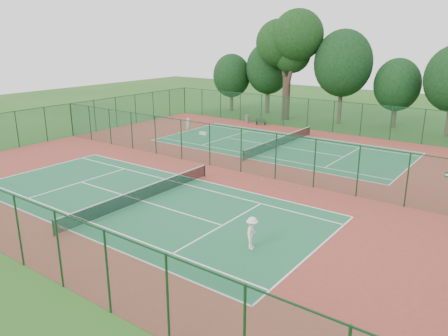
{
  "coord_description": "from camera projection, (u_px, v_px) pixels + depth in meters",
  "views": [
    {
      "loc": [
        19.77,
        -27.09,
        10.22
      ],
      "look_at": [
        2.98,
        -4.19,
        1.6
      ],
      "focal_mm": 35.0,
      "sensor_mm": 36.0,
      "label": 1
    }
  ],
  "objects": [
    {
      "name": "stray_ball_a",
      "position": [
        262.0,
        180.0,
        32.19
      ],
      "size": [
        0.08,
        0.08,
        0.08
      ],
      "primitive_type": "sphere",
      "color": "yellow",
      "rests_on": "red_pad"
    },
    {
      "name": "evergreen_row",
      "position": [
        345.0,
        123.0,
        53.49
      ],
      "size": [
        39.0,
        5.0,
        12.0
      ],
      "primitive_type": null,
      "color": "black",
      "rests_on": "ground"
    },
    {
      "name": "tennis_net_far",
      "position": [
        280.0,
        141.0,
        41.85
      ],
      "size": [
        0.1,
        12.9,
        0.97
      ],
      "color": "#14371E",
      "rests_on": "ground"
    },
    {
      "name": "kit_bag",
      "position": [
        203.0,
        133.0,
        46.91
      ],
      "size": [
        0.87,
        0.44,
        0.31
      ],
      "primitive_type": "cube",
      "rotation": [
        0.0,
        0.0,
        0.16
      ],
      "color": "white",
      "rests_on": "red_pad"
    },
    {
      "name": "court_near",
      "position": [
        143.0,
        201.0,
        28.11
      ],
      "size": [
        23.77,
        10.97,
        0.01
      ],
      "primitive_type": "cube",
      "color": "#1E603D",
      "rests_on": "red_pad"
    },
    {
      "name": "player_far",
      "position": [
        188.0,
        125.0,
        47.95
      ],
      "size": [
        0.4,
        0.59,
        1.59
      ],
      "primitive_type": "imported",
      "rotation": [
        0.0,
        0.0,
        -1.6
      ],
      "color": "silver",
      "rests_on": "court_far"
    },
    {
      "name": "trash_bin",
      "position": [
        247.0,
        119.0,
        53.28
      ],
      "size": [
        0.6,
        0.6,
        0.98
      ],
      "primitive_type": "cylinder",
      "rotation": [
        0.0,
        0.0,
        0.11
      ],
      "color": "slate",
      "rests_on": "red_pad"
    },
    {
      "name": "court_far",
      "position": [
        280.0,
        146.0,
        42.0
      ],
      "size": [
        23.77,
        10.97,
        0.01
      ],
      "primitive_type": "cube",
      "color": "#206840",
      "rests_on": "red_pad"
    },
    {
      "name": "big_tree",
      "position": [
        290.0,
        42.0,
        53.0
      ],
      "size": [
        8.7,
        6.36,
        13.36
      ],
      "color": "#34251C",
      "rests_on": "ground"
    },
    {
      "name": "fence_west",
      "position": [
        72.0,
        120.0,
        45.87
      ],
      "size": [
        0.09,
        36.0,
        3.5
      ],
      "rotation": [
        0.0,
        0.0,
        1.57
      ],
      "color": "#1B5338",
      "rests_on": "ground"
    },
    {
      "name": "stray_ball_c",
      "position": [
        221.0,
        171.0,
        34.38
      ],
      "size": [
        0.07,
        0.07,
        0.07
      ],
      "primitive_type": "sphere",
      "color": "gold",
      "rests_on": "red_pad"
    },
    {
      "name": "red_pad",
      "position": [
        225.0,
        168.0,
        35.06
      ],
      "size": [
        40.0,
        36.0,
        0.01
      ],
      "primitive_type": "cube",
      "color": "maroon",
      "rests_on": "ground"
    },
    {
      "name": "stray_ball_b",
      "position": [
        301.0,
        188.0,
        30.33
      ],
      "size": [
        0.07,
        0.07,
        0.07
      ],
      "primitive_type": "sphere",
      "color": "#B2CB2F",
      "rests_on": "red_pad"
    },
    {
      "name": "player_near",
      "position": [
        252.0,
        233.0,
        21.6
      ],
      "size": [
        0.92,
        1.22,
        1.68
      ],
      "primitive_type": "imported",
      "rotation": [
        0.0,
        0.0,
        1.88
      ],
      "color": "white",
      "rests_on": "court_near"
    },
    {
      "name": "fence_divider",
      "position": [
        225.0,
        147.0,
        34.55
      ],
      "size": [
        40.0,
        0.09,
        3.5
      ],
      "color": "#17452E",
      "rests_on": "ground"
    },
    {
      "name": "tennis_net_near",
      "position": [
        142.0,
        193.0,
        27.96
      ],
      "size": [
        0.1,
        12.9,
        0.97
      ],
      "color": "#12321B",
      "rests_on": "ground"
    },
    {
      "name": "fence_south",
      "position": [
        1.0,
        222.0,
        20.66
      ],
      "size": [
        40.0,
        0.09,
        3.5
      ],
      "color": "#17462D",
      "rests_on": "ground"
    },
    {
      "name": "ground",
      "position": [
        225.0,
        168.0,
        35.06
      ],
      "size": [
        120.0,
        120.0,
        0.0
      ],
      "primitive_type": "plane",
      "color": "#26561B",
      "rests_on": "ground"
    },
    {
      "name": "bench",
      "position": [
        260.0,
        121.0,
        52.06
      ],
      "size": [
        1.34,
        0.52,
        0.81
      ],
      "rotation": [
        0.0,
        0.0,
        0.11
      ],
      "color": "#13371E",
      "rests_on": "red_pad"
    },
    {
      "name": "fence_north",
      "position": [
        320.0,
        115.0,
        48.44
      ],
      "size": [
        40.0,
        0.09,
        3.5
      ],
      "color": "#194B29",
      "rests_on": "ground"
    }
  ]
}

